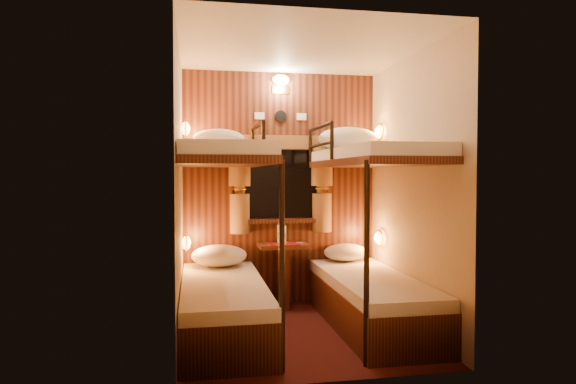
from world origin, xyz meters
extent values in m
plane|color=#3B1010|center=(0.00, 0.00, 0.00)|extent=(2.10, 2.10, 0.00)
plane|color=silver|center=(0.00, 0.00, 2.40)|extent=(2.10, 2.10, 0.00)
plane|color=#C6B293|center=(0.00, 1.05, 1.20)|extent=(2.40, 0.00, 2.40)
plane|color=#C6B293|center=(0.00, -1.05, 1.20)|extent=(2.40, 0.00, 2.40)
plane|color=#C6B293|center=(-1.00, 0.00, 1.20)|extent=(0.00, 2.40, 2.40)
plane|color=#C6B293|center=(1.00, 0.00, 1.20)|extent=(0.00, 2.40, 2.40)
cube|color=black|center=(0.00, 1.04, 1.20)|extent=(2.00, 0.03, 2.40)
cube|color=black|center=(-0.65, 0.07, 0.17)|extent=(0.70, 1.90, 0.35)
cube|color=white|center=(-0.65, 0.07, 0.40)|extent=(0.68, 1.88, 0.10)
cube|color=black|center=(-0.65, 0.07, 1.45)|extent=(0.70, 1.90, 0.06)
cube|color=white|center=(-0.65, 0.07, 1.53)|extent=(0.68, 1.88, 0.10)
cylinder|color=black|center=(-0.30, -0.83, 0.72)|extent=(0.04, 0.04, 1.45)
cylinder|color=black|center=(-0.30, 0.95, 1.64)|extent=(0.04, 0.04, 0.32)
cylinder|color=black|center=(-0.30, 0.10, 1.64)|extent=(0.04, 0.04, 0.32)
cylinder|color=black|center=(-0.30, 0.53, 1.80)|extent=(0.04, 0.85, 0.04)
cylinder|color=black|center=(-0.30, 0.53, 1.63)|extent=(0.03, 0.85, 0.03)
cube|color=black|center=(0.65, 0.07, 0.17)|extent=(0.70, 1.90, 0.35)
cube|color=white|center=(0.65, 0.07, 0.40)|extent=(0.68, 1.88, 0.10)
cube|color=black|center=(0.65, 0.07, 1.45)|extent=(0.70, 1.90, 0.06)
cube|color=white|center=(0.65, 0.07, 1.53)|extent=(0.68, 1.88, 0.10)
cylinder|color=black|center=(0.30, -0.83, 0.72)|extent=(0.04, 0.04, 1.45)
cylinder|color=black|center=(0.30, 0.95, 1.64)|extent=(0.04, 0.04, 0.32)
cylinder|color=black|center=(0.30, 0.10, 1.64)|extent=(0.04, 0.04, 0.32)
cylinder|color=black|center=(0.30, 0.53, 1.80)|extent=(0.04, 0.85, 0.04)
cylinder|color=black|center=(0.30, 0.53, 1.63)|extent=(0.03, 0.85, 0.03)
cube|color=black|center=(0.00, 1.02, 1.25)|extent=(0.98, 0.02, 0.78)
cube|color=black|center=(0.00, 1.01, 1.25)|extent=(0.90, 0.01, 0.70)
cube|color=black|center=(0.00, 0.97, 0.87)|extent=(1.00, 0.12, 0.04)
cube|color=olive|center=(0.00, 0.98, 1.68)|extent=(1.10, 0.06, 0.14)
cylinder|color=olive|center=(-0.43, 0.97, 1.43)|extent=(0.22, 0.22, 0.40)
cylinder|color=olive|center=(-0.43, 0.97, 1.20)|extent=(0.11, 0.11, 0.12)
cylinder|color=olive|center=(-0.43, 0.97, 0.95)|extent=(0.20, 0.20, 0.40)
torus|color=gold|center=(-0.43, 0.97, 1.20)|extent=(0.14, 0.14, 0.02)
cylinder|color=olive|center=(0.43, 0.97, 1.43)|extent=(0.22, 0.22, 0.40)
cylinder|color=olive|center=(0.43, 0.97, 1.20)|extent=(0.11, 0.11, 0.12)
cylinder|color=olive|center=(0.43, 0.97, 0.95)|extent=(0.20, 0.20, 0.40)
torus|color=gold|center=(0.43, 0.97, 1.20)|extent=(0.14, 0.14, 0.02)
cylinder|color=black|center=(0.00, 1.02, 1.95)|extent=(0.12, 0.02, 0.12)
cube|color=silver|center=(-0.22, 1.02, 1.95)|extent=(0.10, 0.01, 0.07)
cube|color=silver|center=(0.22, 1.02, 1.95)|extent=(0.10, 0.01, 0.07)
cube|color=gold|center=(0.00, 1.02, 2.22)|extent=(0.18, 0.01, 0.08)
ellipsoid|color=#FFCC8C|center=(0.00, 1.00, 2.32)|extent=(0.18, 0.09, 0.11)
ellipsoid|color=orange|center=(-0.96, 0.70, 0.70)|extent=(0.08, 0.20, 0.13)
torus|color=gold|center=(-0.96, 0.70, 0.70)|extent=(0.02, 0.17, 0.17)
ellipsoid|color=orange|center=(-0.96, 0.70, 1.78)|extent=(0.08, 0.20, 0.13)
torus|color=gold|center=(-0.96, 0.70, 1.78)|extent=(0.02, 0.17, 0.17)
ellipsoid|color=orange|center=(0.96, 0.70, 0.70)|extent=(0.08, 0.20, 0.13)
torus|color=gold|center=(0.96, 0.70, 0.70)|extent=(0.02, 0.17, 0.17)
ellipsoid|color=orange|center=(0.96, 0.70, 1.78)|extent=(0.08, 0.20, 0.13)
torus|color=gold|center=(0.96, 0.70, 1.78)|extent=(0.02, 0.17, 0.17)
cube|color=#5F2A15|center=(0.00, 0.85, 0.63)|extent=(0.50, 0.34, 0.04)
cube|color=black|center=(0.00, 0.85, 0.30)|extent=(0.08, 0.30, 0.61)
cube|color=maroon|center=(0.00, 0.85, 0.65)|extent=(0.30, 0.34, 0.01)
cylinder|color=#99BFE5|center=(-0.01, 0.82, 0.74)|extent=(0.06, 0.06, 0.19)
cylinder|color=#437BC9|center=(-0.01, 0.82, 0.73)|extent=(0.06, 0.06, 0.07)
cylinder|color=#437BC9|center=(-0.01, 0.82, 0.86)|extent=(0.03, 0.03, 0.03)
cylinder|color=#99BFE5|center=(-0.03, 0.89, 0.74)|extent=(0.06, 0.06, 0.19)
cylinder|color=#437BC9|center=(-0.03, 0.89, 0.73)|extent=(0.06, 0.06, 0.07)
cylinder|color=#437BC9|center=(-0.03, 0.89, 0.86)|extent=(0.03, 0.03, 0.03)
cube|color=silver|center=(0.17, 0.86, 0.65)|extent=(0.09, 0.08, 0.01)
cube|color=silver|center=(0.01, 0.91, 0.65)|extent=(0.09, 0.09, 0.01)
ellipsoid|color=white|center=(-0.65, 0.74, 0.56)|extent=(0.54, 0.38, 0.21)
ellipsoid|color=white|center=(0.65, 0.84, 0.55)|extent=(0.45, 0.32, 0.18)
ellipsoid|color=white|center=(-0.65, 0.66, 1.68)|extent=(0.49, 0.35, 0.19)
ellipsoid|color=white|center=(0.65, 0.78, 1.71)|extent=(0.61, 0.44, 0.24)
camera|label=1|loc=(-0.88, -4.23, 1.35)|focal=32.00mm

